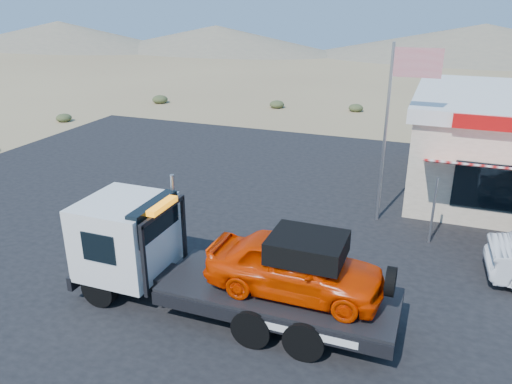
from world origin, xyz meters
The scene contains 6 objects.
ground centered at (0.00, 0.00, 0.00)m, with size 120.00×120.00×0.00m, color #8B724F.
asphalt_lot centered at (2.00, 3.00, 0.01)m, with size 32.00×24.00×0.02m, color black.
tow_truck centered at (1.85, -2.35, 1.43)m, with size 7.93×2.35×2.65m.
flagpole centered at (4.93, 4.50, 3.76)m, with size 1.55×0.10×6.00m.
desert_scrub centered at (-14.22, 8.17, 0.29)m, with size 25.72×30.83×0.69m.
distant_hills centered at (-9.77, 55.14, 1.89)m, with size 126.00×48.00×4.20m.
Camera 1 is at (6.38, -11.91, 7.33)m, focal length 35.00 mm.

